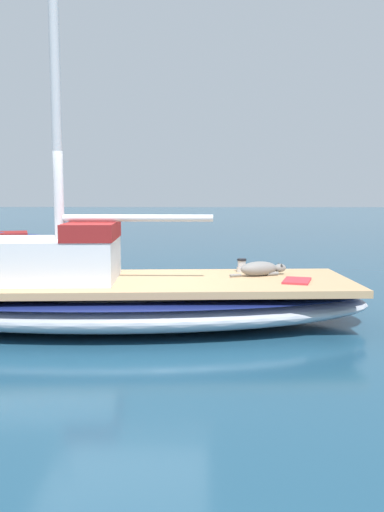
{
  "coord_description": "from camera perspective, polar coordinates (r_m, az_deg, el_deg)",
  "views": [
    {
      "loc": [
        -7.76,
        -1.19,
        1.94
      ],
      "look_at": [
        0.0,
        -1.0,
        1.01
      ],
      "focal_mm": 38.04,
      "sensor_mm": 36.0,
      "label": 1
    }
  ],
  "objects": [
    {
      "name": "deck_winch",
      "position": [
        8.69,
        5.25,
        -1.02
      ],
      "size": [
        0.16,
        0.16,
        0.21
      ],
      "color": "#B7B7BC",
      "rests_on": "sailboat_main"
    },
    {
      "name": "ground_plane",
      "position": [
        8.09,
        -7.15,
        -7.1
      ],
      "size": [
        120.0,
        120.0,
        0.0
      ],
      "primitive_type": "plane",
      "color": "navy"
    },
    {
      "name": "mast_main",
      "position": [
        8.19,
        -13.21,
        20.65
      ],
      "size": [
        0.14,
        2.27,
        7.25
      ],
      "color": "silver",
      "rests_on": "sailboat_main"
    },
    {
      "name": "dog_grey",
      "position": [
        8.32,
        7.25,
        -1.33
      ],
      "size": [
        0.48,
        0.91,
        0.22
      ],
      "color": "gray",
      "rests_on": "sailboat_main"
    },
    {
      "name": "cabin_house",
      "position": [
        8.08,
        -15.18,
        -0.05
      ],
      "size": [
        1.53,
        2.3,
        0.84
      ],
      "color": "silver",
      "rests_on": "sailboat_main"
    },
    {
      "name": "deck_towel",
      "position": [
        7.85,
        10.97,
        -2.57
      ],
      "size": [
        0.64,
        0.5,
        0.03
      ],
      "primitive_type": "cube",
      "rotation": [
        0.0,
        0.0,
        -0.27
      ],
      "color": "#C6333D",
      "rests_on": "sailboat_main"
    },
    {
      "name": "sailboat_main",
      "position": [
        8.02,
        -7.19,
        -4.78
      ],
      "size": [
        2.95,
        7.38,
        0.66
      ],
      "color": "#B2B7C1",
      "rests_on": "ground"
    }
  ]
}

